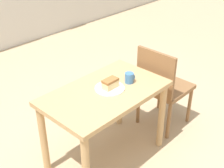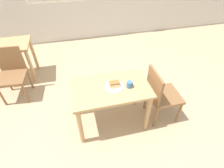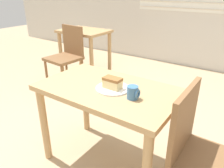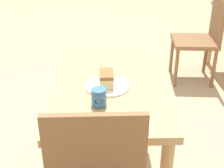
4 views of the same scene
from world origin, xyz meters
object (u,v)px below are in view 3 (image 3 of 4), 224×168
object	(u,v)px
coffee_mug	(133,93)
plate	(113,88)
dining_table_far	(84,40)
chair_near_window	(202,155)
chair_far_corner	(67,54)
cake_slice	(112,83)
dining_table_near	(108,101)

from	to	relation	value
coffee_mug	plate	bearing A→B (deg)	166.80
dining_table_far	coffee_mug	bearing A→B (deg)	-40.86
chair_near_window	plate	bearing A→B (deg)	84.91
chair_near_window	coffee_mug	bearing A→B (deg)	88.24
chair_far_corner	coffee_mug	bearing A→B (deg)	-26.93
dining_table_far	coffee_mug	size ratio (longest dim) A/B	8.63
dining_table_far	cake_slice	xyz separation A→B (m)	(1.59, -1.50, 0.17)
dining_table_near	plate	bearing A→B (deg)	-8.20
plate	coffee_mug	distance (m)	0.20
dining_table_far	plate	size ratio (longest dim) A/B	3.13
chair_far_corner	coffee_mug	xyz separation A→B (m)	(1.70, -1.05, 0.27)
dining_table_far	chair_near_window	distance (m)	2.76
dining_table_near	chair_near_window	xyz separation A→B (m)	(0.73, -0.07, -0.11)
dining_table_far	plate	bearing A→B (deg)	-43.28
dining_table_far	plate	xyz separation A→B (m)	(1.59, -1.50, 0.12)
chair_near_window	dining_table_far	bearing A→B (deg)	55.51
dining_table_near	dining_table_far	xyz separation A→B (m)	(-1.55, 1.49, 0.00)
dining_table_near	plate	distance (m)	0.13
plate	cake_slice	world-z (taller)	cake_slice
chair_far_corner	plate	xyz separation A→B (m)	(1.51, -1.00, 0.23)
chair_near_window	plate	xyz separation A→B (m)	(-0.68, 0.06, 0.23)
dining_table_far	chair_near_window	size ratio (longest dim) A/B	0.87
dining_table_far	chair_far_corner	bearing A→B (deg)	-80.41
dining_table_near	coffee_mug	bearing A→B (deg)	-12.23
cake_slice	plate	bearing A→B (deg)	108.38
dining_table_near	cake_slice	xyz separation A→B (m)	(0.05, -0.01, 0.17)
chair_near_window	chair_far_corner	size ratio (longest dim) A/B	1.00
dining_table_near	plate	world-z (taller)	plate
dining_table_far	dining_table_near	bearing A→B (deg)	-44.01
plate	cake_slice	xyz separation A→B (m)	(0.00, -0.00, 0.05)
chair_far_corner	plate	distance (m)	1.83
chair_near_window	coffee_mug	xyz separation A→B (m)	(-0.48, 0.01, 0.27)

